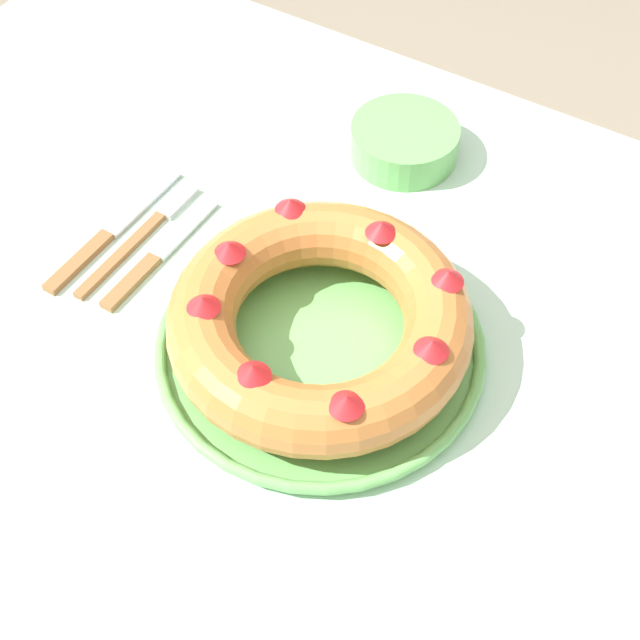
% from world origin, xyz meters
% --- Properties ---
extents(ground_plane, '(8.00, 8.00, 0.00)m').
position_xyz_m(ground_plane, '(0.00, 0.00, 0.00)').
color(ground_plane, gray).
extents(dining_table, '(1.34, 0.97, 0.75)m').
position_xyz_m(dining_table, '(0.00, 0.00, 0.65)').
color(dining_table, silver).
rests_on(dining_table, ground_plane).
extents(serving_dish, '(0.32, 0.32, 0.02)m').
position_xyz_m(serving_dish, '(0.02, 0.02, 0.76)').
color(serving_dish, '#6BB760').
rests_on(serving_dish, dining_table).
extents(bundt_cake, '(0.29, 0.29, 0.08)m').
position_xyz_m(bundt_cake, '(0.02, 0.02, 0.80)').
color(bundt_cake, '#C67538').
rests_on(bundt_cake, serving_dish).
extents(fork, '(0.02, 0.19, 0.01)m').
position_xyz_m(fork, '(-0.22, 0.05, 0.75)').
color(fork, '#936038').
rests_on(fork, dining_table).
extents(serving_knife, '(0.02, 0.21, 0.01)m').
position_xyz_m(serving_knife, '(-0.25, 0.02, 0.75)').
color(serving_knife, '#936038').
rests_on(serving_knife, dining_table).
extents(cake_knife, '(0.02, 0.18, 0.01)m').
position_xyz_m(cake_knife, '(-0.19, 0.02, 0.75)').
color(cake_knife, '#936038').
rests_on(cake_knife, dining_table).
extents(side_bowl, '(0.13, 0.13, 0.04)m').
position_xyz_m(side_bowl, '(-0.04, 0.31, 0.77)').
color(side_bowl, '#6BB760').
rests_on(side_bowl, dining_table).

